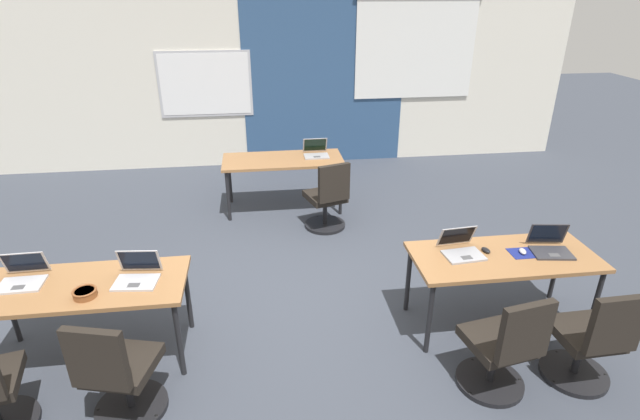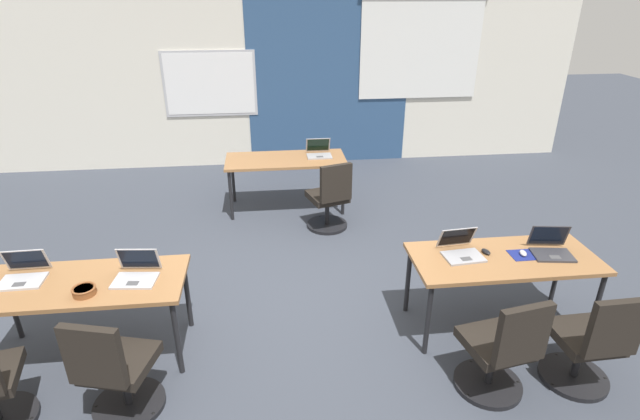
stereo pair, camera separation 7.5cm
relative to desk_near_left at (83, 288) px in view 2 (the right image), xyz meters
name	(u,v)px [view 2 (the right image)]	position (x,y,z in m)	size (l,w,h in m)	color
ground_plane	(299,299)	(1.75, 0.60, -0.66)	(24.00, 24.00, 0.00)	#383D47
back_wall_assembly	(281,79)	(1.78, 4.80, 0.75)	(10.00, 0.27, 2.80)	silver
desk_near_left	(83,288)	(0.00, 0.00, 0.00)	(1.60, 0.70, 0.72)	olive
desk_near_right	(503,263)	(3.50, 0.00, 0.00)	(1.60, 0.70, 0.72)	olive
desk_far_center	(286,163)	(1.75, 2.80, 0.00)	(1.60, 0.70, 0.72)	olive
laptop_near_left_end	(23,274)	(-0.46, 0.09, 0.11)	(0.34, 0.32, 0.23)	#B7B7BC
laptop_near_right_end	(551,248)	(3.92, 0.02, 0.11)	(0.37, 0.34, 0.23)	#333338
mousepad_near_right_end	(523,255)	(3.67, 0.01, 0.06)	(0.22, 0.19, 0.00)	navy
mouse_near_right_end	(523,253)	(3.67, 0.01, 0.08)	(0.08, 0.11, 0.03)	#B2B2B7
chair_near_right_end	(589,347)	(3.84, -0.80, -0.28)	(0.52, 0.55, 0.92)	black
laptop_near_right_inner	(461,250)	(3.13, 0.08, 0.11)	(0.36, 0.35, 0.22)	#9E9EA3
mouse_near_right_inner	(486,252)	(3.36, 0.07, 0.08)	(0.08, 0.11, 0.03)	black
chair_near_right_inner	(500,354)	(3.15, -0.79, -0.28)	(0.52, 0.57, 0.92)	black
laptop_near_left_inner	(136,273)	(0.43, 0.01, 0.11)	(0.36, 0.33, 0.23)	#B7B7BC
chair_near_left_inner	(116,374)	(0.38, -0.69, -0.28)	(0.54, 0.59, 0.92)	black
laptop_far_right	(319,152)	(2.21, 2.88, 0.11)	(0.33, 0.32, 0.22)	#9E9EA3
chair_far_right	(330,202)	(2.25, 2.09, -0.28)	(0.55, 0.60, 0.92)	black
snack_bowl	(84,290)	(0.08, -0.18, 0.10)	(0.18, 0.18, 0.06)	brown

